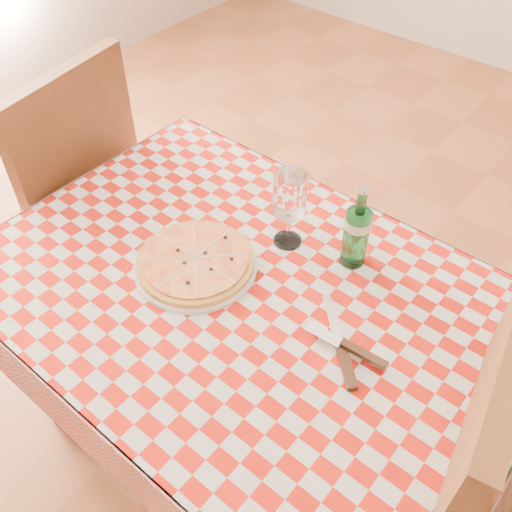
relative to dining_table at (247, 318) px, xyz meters
The scene contains 8 objects.
dining_table is the anchor object (origin of this frame).
tablecloth 0.09m from the dining_table, ahead, with size 1.30×0.90×0.01m, color #A5150A.
chair_near 0.68m from the dining_table, ahead, with size 0.55×0.55×1.05m.
chair_far 0.86m from the dining_table, behind, with size 0.53×0.53×1.03m.
pizza_plate 0.19m from the dining_table, behind, with size 0.30×0.30×0.04m, color #B9833D, non-canonical shape.
water_bottle 0.35m from the dining_table, 61.04° to the left, with size 0.06×0.06×0.23m, color #1A692D, non-canonical shape.
wine_glass 0.28m from the dining_table, 98.64° to the left, with size 0.08×0.08×0.21m, color white, non-canonical shape.
cutlery 0.28m from the dining_table, ahead, with size 0.27×0.23×0.03m, color silver, non-canonical shape.
Camera 1 is at (0.58, -0.66, 1.77)m, focal length 40.00 mm.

